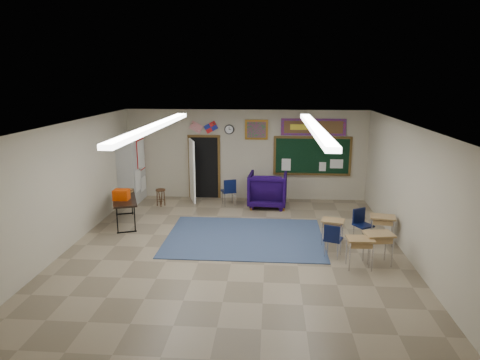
# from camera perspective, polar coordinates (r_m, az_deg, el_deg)

# --- Properties ---
(floor) EXTENTS (9.00, 9.00, 0.00)m
(floor) POSITION_cam_1_polar(r_m,az_deg,el_deg) (10.41, -0.77, -9.24)
(floor) COLOR #83735A
(floor) RESTS_ON ground
(back_wall) EXTENTS (8.00, 0.04, 3.00)m
(back_wall) POSITION_cam_1_polar(r_m,az_deg,el_deg) (14.31, 0.78, 3.37)
(back_wall) COLOR #AA9F8A
(back_wall) RESTS_ON floor
(front_wall) EXTENTS (8.00, 0.04, 3.00)m
(front_wall) POSITION_cam_1_polar(r_m,az_deg,el_deg) (5.72, -4.82, -12.79)
(front_wall) COLOR #AA9F8A
(front_wall) RESTS_ON floor
(left_wall) EXTENTS (0.04, 9.00, 3.00)m
(left_wall) POSITION_cam_1_polar(r_m,az_deg,el_deg) (11.01, -22.02, -0.75)
(left_wall) COLOR #AA9F8A
(left_wall) RESTS_ON floor
(right_wall) EXTENTS (0.04, 9.00, 3.00)m
(right_wall) POSITION_cam_1_polar(r_m,az_deg,el_deg) (10.38, 21.79, -1.55)
(right_wall) COLOR #AA9F8A
(right_wall) RESTS_ON floor
(ceiling) EXTENTS (8.00, 9.00, 0.04)m
(ceiling) POSITION_cam_1_polar(r_m,az_deg,el_deg) (9.65, -0.82, 7.42)
(ceiling) COLOR silver
(ceiling) RESTS_ON back_wall
(area_rug) EXTENTS (4.00, 3.00, 0.02)m
(area_rug) POSITION_cam_1_polar(r_m,az_deg,el_deg) (11.13, 0.63, -7.63)
(area_rug) COLOR navy
(area_rug) RESTS_ON floor
(fluorescent_strips) EXTENTS (3.86, 6.00, 0.10)m
(fluorescent_strips) POSITION_cam_1_polar(r_m,az_deg,el_deg) (9.65, -0.82, 7.06)
(fluorescent_strips) COLOR white
(fluorescent_strips) RESTS_ON ceiling
(doorway) EXTENTS (1.10, 0.89, 2.16)m
(doorway) POSITION_cam_1_polar(r_m,az_deg,el_deg) (14.41, -5.23, 1.60)
(doorway) COLOR black
(doorway) RESTS_ON back_wall
(chalkboard) EXTENTS (2.55, 0.14, 1.30)m
(chalkboard) POSITION_cam_1_polar(r_m,az_deg,el_deg) (14.32, 9.60, 3.04)
(chalkboard) COLOR brown
(chalkboard) RESTS_ON back_wall
(bulletin_board) EXTENTS (2.10, 0.05, 0.55)m
(bulletin_board) POSITION_cam_1_polar(r_m,az_deg,el_deg) (14.18, 9.76, 6.96)
(bulletin_board) COLOR #B0180F
(bulletin_board) RESTS_ON back_wall
(framed_art_print) EXTENTS (0.75, 0.05, 0.65)m
(framed_art_print) POSITION_cam_1_polar(r_m,az_deg,el_deg) (14.13, 2.21, 6.72)
(framed_art_print) COLOR #915F1C
(framed_art_print) RESTS_ON back_wall
(wall_clock) EXTENTS (0.32, 0.05, 0.32)m
(wall_clock) POSITION_cam_1_polar(r_m,az_deg,el_deg) (14.19, -1.45, 6.75)
(wall_clock) COLOR black
(wall_clock) RESTS_ON back_wall
(wall_flags) EXTENTS (1.16, 0.06, 0.70)m
(wall_flags) POSITION_cam_1_polar(r_m,az_deg,el_deg) (14.26, -4.89, 7.27)
(wall_flags) COLOR red
(wall_flags) RESTS_ON back_wall
(storage_cabinet) EXTENTS (0.59, 1.25, 2.20)m
(storage_cabinet) POSITION_cam_1_polar(r_m,az_deg,el_deg) (14.46, -14.24, 1.43)
(storage_cabinet) COLOR #A6A6A1
(storage_cabinet) RESTS_ON floor
(wingback_armchair) EXTENTS (1.25, 1.28, 1.10)m
(wingback_armchair) POSITION_cam_1_polar(r_m,az_deg,el_deg) (13.62, 3.71, -1.28)
(wingback_armchair) COLOR black
(wingback_armchair) RESTS_ON floor
(student_chair_reading) EXTENTS (0.57, 0.57, 0.88)m
(student_chair_reading) POSITION_cam_1_polar(r_m,az_deg,el_deg) (13.74, -1.54, -1.59)
(student_chair_reading) COLOR black
(student_chair_reading) RESTS_ON floor
(student_chair_desk_a) EXTENTS (0.52, 0.52, 0.80)m
(student_chair_desk_a) POSITION_cam_1_polar(r_m,az_deg,el_deg) (10.11, 12.31, -7.82)
(student_chair_desk_a) COLOR black
(student_chair_desk_a) RESTS_ON floor
(student_chair_desk_b) EXTENTS (0.57, 0.57, 0.83)m
(student_chair_desk_b) POSITION_cam_1_polar(r_m,az_deg,el_deg) (11.14, 16.11, -5.93)
(student_chair_desk_b) COLOR black
(student_chair_desk_b) RESTS_ON floor
(student_desk_front_left) EXTENTS (0.63, 0.54, 0.64)m
(student_desk_front_left) POSITION_cam_1_polar(r_m,az_deg,el_deg) (10.80, 12.23, -6.64)
(student_desk_front_left) COLOR #A07C4A
(student_desk_front_left) RESTS_ON floor
(student_desk_front_right) EXTENTS (0.67, 0.55, 0.71)m
(student_desk_front_right) POSITION_cam_1_polar(r_m,az_deg,el_deg) (11.18, 18.40, -6.13)
(student_desk_front_right) COLOR #A07C4A
(student_desk_front_right) RESTS_ON floor
(student_desk_back_left) EXTENTS (0.58, 0.44, 0.68)m
(student_desk_back_left) POSITION_cam_1_polar(r_m,az_deg,el_deg) (9.67, 15.65, -9.14)
(student_desk_back_left) COLOR #A07C4A
(student_desk_back_left) RESTS_ON floor
(student_desk_back_right) EXTENTS (0.67, 0.54, 0.73)m
(student_desk_back_right) POSITION_cam_1_polar(r_m,az_deg,el_deg) (9.96, 17.92, -8.49)
(student_desk_back_right) COLOR #A07C4A
(student_desk_back_right) RESTS_ON floor
(folding_table) EXTENTS (1.22, 1.94, 1.05)m
(folding_table) POSITION_cam_1_polar(r_m,az_deg,el_deg) (12.49, -15.11, -3.76)
(folding_table) COLOR black
(folding_table) RESTS_ON floor
(wooden_stool) EXTENTS (0.31, 0.31, 0.54)m
(wooden_stool) POSITION_cam_1_polar(r_m,az_deg,el_deg) (13.93, -10.52, -2.29)
(wooden_stool) COLOR #482615
(wooden_stool) RESTS_ON floor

